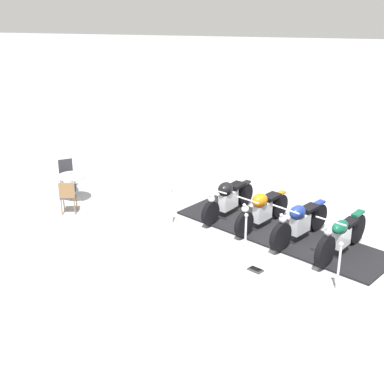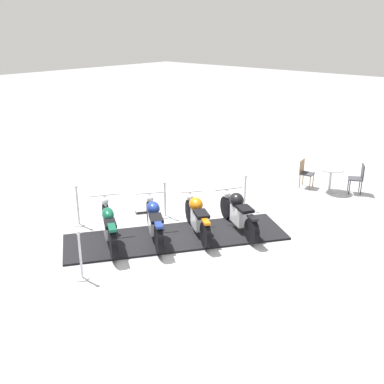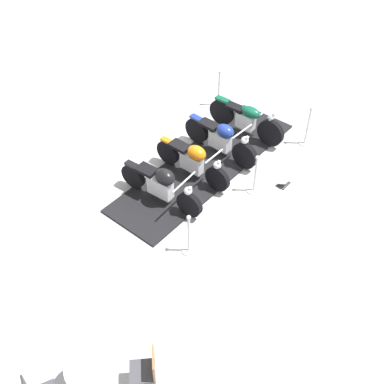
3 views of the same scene
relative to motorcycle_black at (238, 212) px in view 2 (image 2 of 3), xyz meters
name	(u,v)px [view 2 (image 2 of 3)]	position (x,y,z in m)	size (l,w,h in m)	color
ground_plane	(176,238)	(-0.87, -1.36, -0.52)	(80.00, 80.00, 0.00)	#B2B2B7
display_platform	(176,237)	(-0.87, -1.36, -0.50)	(5.43, 1.58, 0.05)	black
motorcycle_black	(238,212)	(0.00, 0.00, 0.00)	(1.95, 1.26, 0.93)	black
motorcycle_copper	(197,216)	(-0.60, -0.89, 0.00)	(1.82, 1.27, 0.92)	black
motorcycle_navy	(154,221)	(-1.19, -1.79, -0.01)	(1.84, 1.39, 0.99)	black
motorcycle_forest	(109,225)	(-1.80, -2.69, -0.01)	(1.93, 1.30, 1.04)	black
stanchion_right_mid	(165,205)	(-2.03, -0.58, -0.20)	(0.33, 0.33, 1.02)	silver
stanchion_left_rear	(81,262)	(-1.01, -4.05, -0.13)	(0.29, 0.29, 1.09)	silver
stanchion_right_front	(245,197)	(-0.74, 1.34, -0.18)	(0.30, 0.30, 1.02)	silver
stanchion_right_rear	(78,211)	(-3.32, -2.49, -0.14)	(0.30, 0.30, 1.11)	silver
info_placard	(141,211)	(-2.72, -0.85, -0.47)	(0.35, 0.38, 0.19)	#333338
cafe_table	(331,174)	(0.42, 4.31, 0.05)	(0.79, 0.79, 0.76)	#B7B7BC
cafe_chair_near_table	(358,177)	(1.13, 4.73, 0.01)	(0.55, 0.55, 0.94)	#2D2D33
cafe_chair_across_table	(305,172)	(-0.39, 4.15, 0.00)	(0.47, 0.47, 0.90)	olive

